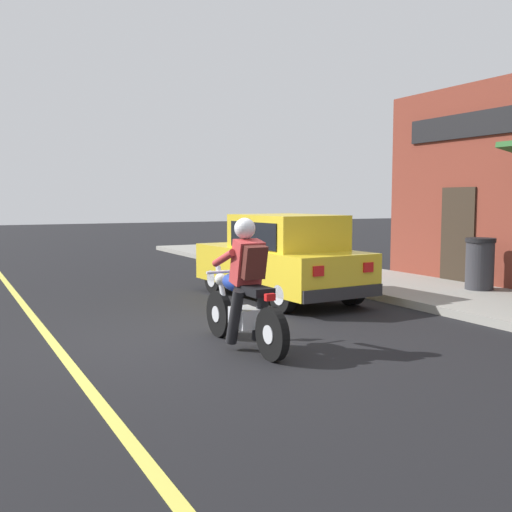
# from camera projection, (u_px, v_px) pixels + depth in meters

# --- Properties ---
(ground_plane) EXTENTS (80.00, 80.00, 0.00)m
(ground_plane) POSITION_uv_depth(u_px,v_px,m) (201.00, 338.00, 7.97)
(ground_plane) COLOR black
(sidewalk_curb) EXTENTS (2.60, 22.00, 0.14)m
(sidewalk_curb) POSITION_uv_depth(u_px,v_px,m) (373.00, 281.00, 13.05)
(sidewalk_curb) COLOR gray
(sidewalk_curb) RESTS_ON ground
(lane_stripe) EXTENTS (0.12, 19.80, 0.01)m
(lane_stripe) POSITION_uv_depth(u_px,v_px,m) (29.00, 312.00, 9.79)
(lane_stripe) COLOR #D1C64C
(lane_stripe) RESTS_ON ground
(motorcycle_with_rider) EXTENTS (0.56, 2.02, 1.62)m
(motorcycle_with_rider) POSITION_uv_depth(u_px,v_px,m) (244.00, 294.00, 7.38)
(motorcycle_with_rider) COLOR black
(motorcycle_with_rider) RESTS_ON ground
(car_hatchback) EXTENTS (1.87, 3.87, 1.57)m
(car_hatchback) POSITION_uv_depth(u_px,v_px,m) (281.00, 258.00, 11.03)
(car_hatchback) COLOR black
(car_hatchback) RESTS_ON ground
(trash_bin) EXTENTS (0.56, 0.56, 0.98)m
(trash_bin) POSITION_uv_depth(u_px,v_px,m) (480.00, 263.00, 11.34)
(trash_bin) COLOR #2D2D33
(trash_bin) RESTS_ON sidewalk_curb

